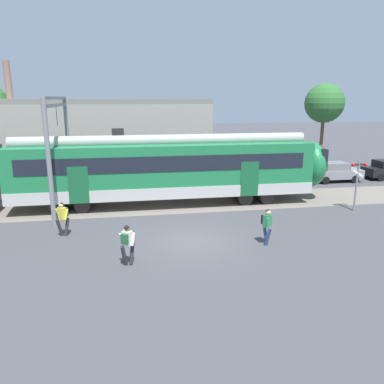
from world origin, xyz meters
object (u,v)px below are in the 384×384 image
object	(u,v)px
pedestrian_green	(267,224)
pedestrian_white	(127,242)
commuter_train	(17,173)
crossing_signal	(357,177)
parked_car_grey	(335,172)
pedestrian_yellow	(63,216)

from	to	relation	value
pedestrian_green	pedestrian_white	bearing A→B (deg)	-169.40
commuter_train	crossing_signal	distance (m)	19.65
pedestrian_white	parked_car_grey	bearing A→B (deg)	38.21
pedestrian_yellow	commuter_train	bearing A→B (deg)	124.08
pedestrian_white	parked_car_grey	distance (m)	20.69
pedestrian_green	commuter_train	bearing A→B (deg)	149.19
crossing_signal	commuter_train	bearing A→B (deg)	170.45
parked_car_grey	pedestrian_yellow	bearing A→B (deg)	-155.14
parked_car_grey	pedestrian_green	bearing A→B (deg)	-130.87
commuter_train	pedestrian_white	xyz separation A→B (m)	(6.20, -8.54, -1.26)
parked_car_grey	crossing_signal	xyz separation A→B (m)	(-3.08, -7.52, 1.23)
commuter_train	parked_car_grey	size ratio (longest dim) A/B	9.49
commuter_train	pedestrian_yellow	bearing A→B (deg)	-55.92
pedestrian_yellow	crossing_signal	xyz separation A→B (m)	(16.21, 1.42, 1.02)
pedestrian_yellow	pedestrian_green	distance (m)	9.60
pedestrian_white	pedestrian_yellow	bearing A→B (deg)	128.12
parked_car_grey	commuter_train	bearing A→B (deg)	-169.26
commuter_train	parked_car_grey	world-z (taller)	commuter_train
commuter_train	pedestrian_white	world-z (taller)	commuter_train
pedestrian_white	crossing_signal	distance (m)	14.23
parked_car_grey	crossing_signal	bearing A→B (deg)	-112.28
parked_car_grey	crossing_signal	distance (m)	8.21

